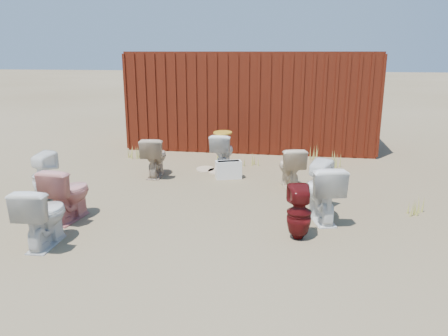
% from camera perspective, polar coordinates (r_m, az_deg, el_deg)
% --- Properties ---
extents(ground, '(100.00, 100.00, 0.00)m').
position_cam_1_polar(ground, '(6.76, -0.84, -5.81)').
color(ground, brown).
rests_on(ground, ground).
extents(shipping_container, '(6.00, 2.40, 2.40)m').
position_cam_1_polar(shipping_container, '(11.53, 3.78, 8.98)').
color(shipping_container, '#45140B').
rests_on(shipping_container, ground).
extents(toilet_front_a, '(0.49, 0.80, 0.80)m').
position_cam_1_polar(toilet_front_a, '(5.98, -22.55, -5.76)').
color(toilet_front_a, silver).
rests_on(toilet_front_a, ground).
extents(toilet_front_pink, '(0.53, 0.84, 0.81)m').
position_cam_1_polar(toilet_front_pink, '(6.74, -19.71, -3.13)').
color(toilet_front_pink, tan).
rests_on(toilet_front_pink, ground).
extents(toilet_front_c, '(0.66, 0.92, 0.85)m').
position_cam_1_polar(toilet_front_c, '(6.49, 12.71, -3.13)').
color(toilet_front_c, white).
rests_on(toilet_front_c, ground).
extents(toilet_front_maroon, '(0.37, 0.38, 0.72)m').
position_cam_1_polar(toilet_front_maroon, '(5.81, 9.77, -5.78)').
color(toilet_front_maroon, '#520E0F').
rests_on(toilet_front_maroon, ground).
extents(toilet_back_a, '(0.45, 0.46, 0.81)m').
position_cam_1_polar(toilet_back_a, '(7.79, -22.48, -1.00)').
color(toilet_back_a, white).
rests_on(toilet_back_a, ground).
extents(toilet_back_beige_left, '(0.52, 0.81, 0.79)m').
position_cam_1_polar(toilet_back_beige_left, '(8.71, -9.04, 1.48)').
color(toilet_back_beige_left, tan).
rests_on(toilet_back_beige_left, ground).
extents(toilet_back_beige_right, '(0.60, 0.82, 0.75)m').
position_cam_1_polar(toilet_back_beige_right, '(7.98, 8.67, 0.11)').
color(toilet_back_beige_right, beige).
rests_on(toilet_back_beige_right, ground).
extents(toilet_back_yellowlid, '(0.46, 0.77, 0.76)m').
position_cam_1_polar(toilet_back_yellowlid, '(9.14, -0.17, 2.22)').
color(toilet_back_yellowlid, white).
rests_on(toilet_back_yellowlid, ground).
extents(toilet_back_e, '(0.48, 0.48, 0.80)m').
position_cam_1_polar(toilet_back_e, '(6.91, 12.25, -2.20)').
color(toilet_back_e, white).
rests_on(toilet_back_e, ground).
extents(yellow_lid, '(0.39, 0.48, 0.02)m').
position_cam_1_polar(yellow_lid, '(9.06, -0.17, 4.64)').
color(yellow_lid, gold).
rests_on(yellow_lid, toilet_back_yellowlid).
extents(loose_tank, '(0.54, 0.35, 0.35)m').
position_cam_1_polar(loose_tank, '(8.48, 0.58, -0.22)').
color(loose_tank, white).
rests_on(loose_tank, ground).
extents(loose_lid_near, '(0.45, 0.54, 0.02)m').
position_cam_1_polar(loose_lid_near, '(9.15, -2.47, -0.15)').
color(loose_lid_near, '#C1AC8C').
rests_on(loose_lid_near, ground).
extents(loose_lid_far, '(0.47, 0.54, 0.02)m').
position_cam_1_polar(loose_lid_far, '(8.99, -0.94, -0.42)').
color(loose_lid_far, beige).
rests_on(loose_lid_far, ground).
extents(weed_clump_a, '(0.36, 0.36, 0.29)m').
position_cam_1_polar(weed_clump_a, '(10.42, -11.75, 2.17)').
color(weed_clump_a, '#AAA744').
rests_on(weed_clump_a, ground).
extents(weed_clump_b, '(0.32, 0.32, 0.26)m').
position_cam_1_polar(weed_clump_b, '(9.49, 3.67, 1.11)').
color(weed_clump_b, '#AAA744').
rests_on(weed_clump_b, ground).
extents(weed_clump_c, '(0.36, 0.36, 0.32)m').
position_cam_1_polar(weed_clump_c, '(9.64, 14.15, 1.10)').
color(weed_clump_c, '#AAA744').
rests_on(weed_clump_c, ground).
extents(weed_clump_d, '(0.30, 0.30, 0.28)m').
position_cam_1_polar(weed_clump_d, '(9.85, -0.20, 1.71)').
color(weed_clump_d, '#AAA744').
rests_on(weed_clump_d, ground).
extents(weed_clump_e, '(0.34, 0.34, 0.33)m').
position_cam_1_polar(weed_clump_e, '(9.97, 11.20, 1.76)').
color(weed_clump_e, '#AAA744').
rests_on(weed_clump_e, ground).
extents(weed_clump_f, '(0.28, 0.28, 0.25)m').
position_cam_1_polar(weed_clump_f, '(7.25, 23.73, -4.62)').
color(weed_clump_f, '#AAA744').
rests_on(weed_clump_f, ground).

